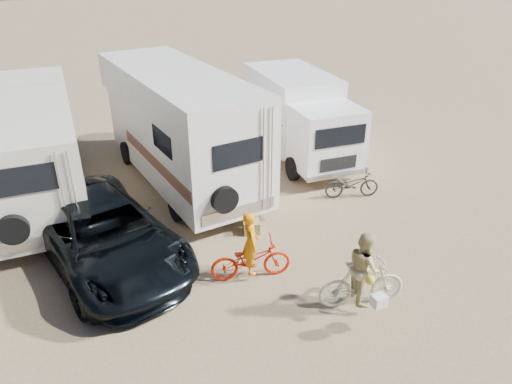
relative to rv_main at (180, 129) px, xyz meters
name	(u,v)px	position (x,y,z in m)	size (l,w,h in m)	color
ground	(285,296)	(0.28, -6.53, -1.78)	(140.00, 140.00, 0.00)	#947B58
rv_main	(180,129)	(0.00, 0.00, 0.00)	(2.52, 7.56, 3.56)	white
rv_left	(33,150)	(-4.24, 0.81, -0.27)	(2.43, 7.90, 3.01)	beige
box_truck	(301,118)	(4.41, 0.16, -0.33)	(2.25, 5.59, 2.89)	white
dark_suv	(104,234)	(-3.02, -3.55, -0.99)	(2.61, 5.67, 1.58)	black
bike_man	(251,259)	(-0.12, -5.59, -1.29)	(0.64, 1.85, 0.97)	red
bike_woman	(362,283)	(1.61, -7.45, -1.22)	(0.53, 1.86, 1.12)	beige
rider_man	(251,249)	(-0.12, -5.59, -1.01)	(0.56, 0.37, 1.53)	orange
rider_woman	(363,274)	(1.61, -7.45, -0.97)	(0.78, 0.61, 1.61)	tan
bike_parked	(352,184)	(4.31, -3.25, -1.34)	(0.58, 1.66, 0.87)	#252825
cooler	(234,211)	(0.57, -2.91, -1.55)	(0.57, 0.41, 0.45)	#215A95
crate	(251,226)	(0.70, -3.81, -1.61)	(0.43, 0.43, 0.34)	#928052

